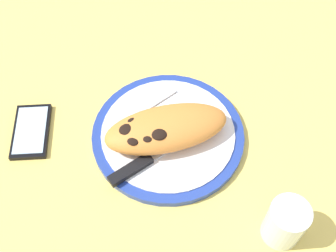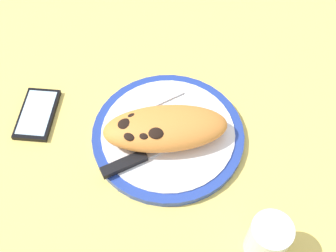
% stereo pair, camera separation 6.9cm
% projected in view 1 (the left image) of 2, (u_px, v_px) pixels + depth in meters
% --- Properties ---
extents(ground_plane, '(1.50, 1.50, 0.03)m').
position_uv_depth(ground_plane, '(168.00, 141.00, 0.84)').
color(ground_plane, '#EACC60').
extents(plate, '(0.29, 0.29, 0.02)m').
position_uv_depth(plate, '(168.00, 135.00, 0.82)').
color(plate, '#233D99').
rests_on(plate, ground_plane).
extents(calzone, '(0.25, 0.15, 0.05)m').
position_uv_depth(calzone, '(166.00, 129.00, 0.78)').
color(calzone, orange).
rests_on(calzone, plate).
extents(fork, '(0.16, 0.05, 0.00)m').
position_uv_depth(fork, '(137.00, 115.00, 0.83)').
color(fork, silver).
rests_on(fork, plate).
extents(knife, '(0.22, 0.05, 0.01)m').
position_uv_depth(knife, '(146.00, 160.00, 0.77)').
color(knife, silver).
rests_on(knife, plate).
extents(smartphone, '(0.11, 0.14, 0.01)m').
position_uv_depth(smartphone, '(31.00, 131.00, 0.83)').
color(smartphone, black).
rests_on(smartphone, ground_plane).
extents(water_glass, '(0.06, 0.06, 0.09)m').
position_uv_depth(water_glass, '(285.00, 224.00, 0.69)').
color(water_glass, silver).
rests_on(water_glass, ground_plane).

